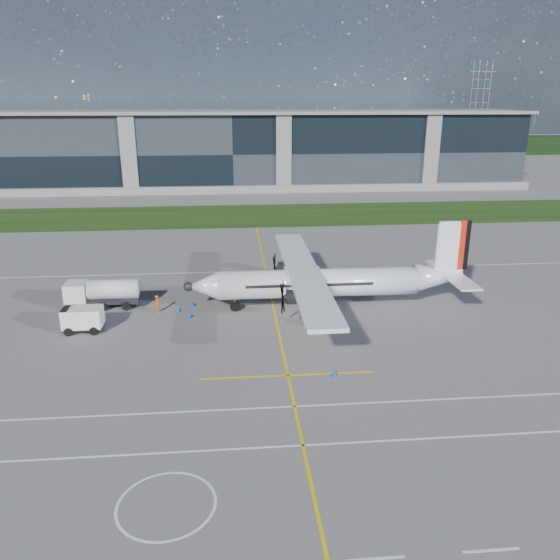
# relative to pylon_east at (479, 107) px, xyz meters

# --- Properties ---
(ground) EXTENTS (400.00, 400.00, 0.00)m
(ground) POSITION_rel_pylon_east_xyz_m (-85.00, -110.00, -15.00)
(ground) COLOR slate
(ground) RESTS_ON ground
(grass_strip) EXTENTS (400.00, 18.00, 0.04)m
(grass_strip) POSITION_rel_pylon_east_xyz_m (-85.00, -102.00, -14.98)
(grass_strip) COLOR #1A320D
(grass_strip) RESTS_ON ground
(terminal_building) EXTENTS (120.00, 20.00, 15.00)m
(terminal_building) POSITION_rel_pylon_east_xyz_m (-85.00, -70.00, -7.50)
(terminal_building) COLOR black
(terminal_building) RESTS_ON ground
(tree_line) EXTENTS (400.00, 6.00, 6.00)m
(tree_line) POSITION_rel_pylon_east_xyz_m (-85.00, -10.00, -12.00)
(tree_line) COLOR black
(tree_line) RESTS_ON ground
(pylon_east) EXTENTS (9.00, 4.60, 30.00)m
(pylon_east) POSITION_rel_pylon_east_xyz_m (0.00, 0.00, 0.00)
(pylon_east) COLOR gray
(pylon_east) RESTS_ON ground
(yellow_taxiway_centerline) EXTENTS (0.20, 70.00, 0.01)m
(yellow_taxiway_centerline) POSITION_rel_pylon_east_xyz_m (-82.00, -140.00, -14.99)
(yellow_taxiway_centerline) COLOR yellow
(yellow_taxiway_centerline) RESTS_ON ground
(white_lane_line) EXTENTS (90.00, 0.15, 0.01)m
(white_lane_line) POSITION_rel_pylon_east_xyz_m (-85.00, -164.00, -14.99)
(white_lane_line) COLOR white
(white_lane_line) RESTS_ON ground
(turboprop_aircraft) EXTENTS (25.32, 26.26, 7.88)m
(turboprop_aircraft) POSITION_rel_pylon_east_xyz_m (-77.06, -143.68, -11.06)
(turboprop_aircraft) COLOR white
(turboprop_aircraft) RESTS_ON ground
(fuel_tanker_truck) EXTENTS (6.87, 2.23, 2.58)m
(fuel_tanker_truck) POSITION_rel_pylon_east_xyz_m (-97.90, -141.60, -13.71)
(fuel_tanker_truck) COLOR silver
(fuel_tanker_truck) RESTS_ON ground
(baggage_tug) EXTENTS (3.32, 1.99, 1.99)m
(baggage_tug) POSITION_rel_pylon_east_xyz_m (-97.89, -146.96, -14.00)
(baggage_tug) COLOR silver
(baggage_tug) RESTS_ON ground
(ground_crew_person) EXTENTS (0.60, 0.79, 1.83)m
(ground_crew_person) POSITION_rel_pylon_east_xyz_m (-92.33, -143.36, -14.08)
(ground_crew_person) COLOR #F25907
(ground_crew_person) RESTS_ON ground
(safety_cone_portwing) EXTENTS (0.36, 0.36, 0.50)m
(safety_cone_portwing) POSITION_rel_pylon_east_xyz_m (-78.85, -156.36, -14.75)
(safety_cone_portwing) COLOR #0B35CB
(safety_cone_portwing) RESTS_ON ground
(safety_cone_nose_stbd) EXTENTS (0.36, 0.36, 0.50)m
(safety_cone_nose_stbd) POSITION_rel_pylon_east_xyz_m (-89.37, -142.07, -14.75)
(safety_cone_nose_stbd) COLOR #0B35CB
(safety_cone_nose_stbd) RESTS_ON ground
(safety_cone_nose_port) EXTENTS (0.36, 0.36, 0.50)m
(safety_cone_nose_port) POSITION_rel_pylon_east_xyz_m (-89.43, -144.91, -14.75)
(safety_cone_nose_port) COLOR #0B35CB
(safety_cone_nose_port) RESTS_ON ground
(safety_cone_fwd) EXTENTS (0.36, 0.36, 0.50)m
(safety_cone_fwd) POSITION_rel_pylon_east_xyz_m (-90.63, -143.40, -14.75)
(safety_cone_fwd) COLOR #0B35CB
(safety_cone_fwd) RESTS_ON ground
(safety_cone_stbdwing) EXTENTS (0.36, 0.36, 0.50)m
(safety_cone_stbdwing) POSITION_rel_pylon_east_xyz_m (-79.84, -130.54, -14.75)
(safety_cone_stbdwing) COLOR #0B35CB
(safety_cone_stbdwing) RESTS_ON ground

